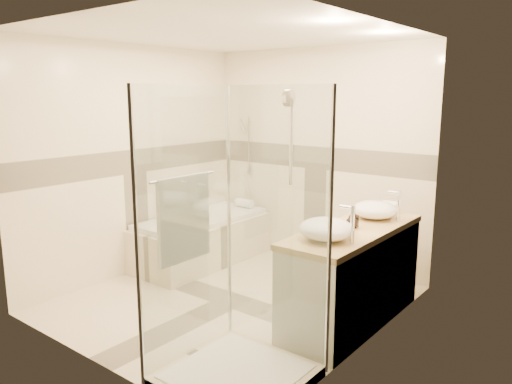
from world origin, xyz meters
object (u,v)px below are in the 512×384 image
Objects in this scene: bathtub at (202,237)px; amenity_bottle_a at (354,219)px; vessel_sink_near at (375,210)px; amenity_bottle_b at (352,220)px; vessel_sink_far at (326,229)px; shower_enclosure at (231,306)px; vanity at (352,276)px.

bathtub is 10.89× the size of amenity_bottle_a.
bathtub is at bearing -177.55° from vessel_sink_near.
amenity_bottle_a is at bearing -90.00° from vessel_sink_near.
amenity_bottle_a is at bearing 90.00° from amenity_bottle_b.
amenity_bottle_a is at bearing 90.00° from vessel_sink_far.
amenity_bottle_a is 0.04m from amenity_bottle_b.
shower_enclosure is at bearing -41.10° from bathtub.
shower_enclosure reaches higher than amenity_bottle_a.
amenity_bottle_b is (0.00, 0.43, -0.02)m from vessel_sink_far.
vanity is 0.67m from vessel_sink_far.
bathtub is 2.47m from shower_enclosure.
vanity is 0.67m from vessel_sink_near.
bathtub is 2.22m from vessel_sink_near.
shower_enclosure is at bearing -102.97° from vanity.
vessel_sink_near reaches higher than amenity_bottle_a.
vessel_sink_near is (-0.02, 0.44, 0.51)m from vanity.
shower_enclosure reaches higher than bathtub.
vessel_sink_far is at bearing -20.25° from bathtub.
vessel_sink_near is at bearing 90.00° from amenity_bottle_b.
amenity_bottle_a is (0.00, -0.41, -0.00)m from vessel_sink_near.
vessel_sink_far is at bearing -92.62° from vanity.
vessel_sink_near is 2.62× the size of amenity_bottle_a.
amenity_bottle_a is (2.13, -0.32, 0.62)m from bathtub.
shower_enclosure is 1.39m from amenity_bottle_a.
bathtub is 1.05× the size of vanity.
bathtub is 12.50× the size of amenity_bottle_b.
bathtub is 2.24m from amenity_bottle_b.
vanity is (2.15, -0.35, 0.12)m from bathtub.
vessel_sink_near reaches higher than bathtub.
amenity_bottle_a reaches higher than bathtub.
amenity_bottle_b is at bearing -90.00° from vessel_sink_near.
shower_enclosure is 1.36m from amenity_bottle_b.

